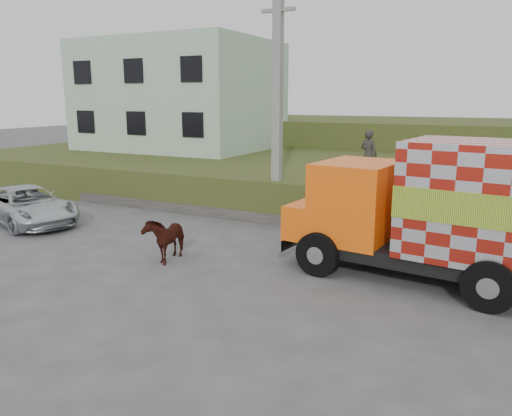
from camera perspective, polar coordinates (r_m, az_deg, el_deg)
The scene contains 10 objects.
ground at distance 13.66m, azimuth -1.99°, elevation -6.13°, with size 120.00×120.00×0.00m, color #474749.
embankment at distance 22.51m, azimuth 10.48°, elevation 3.02°, with size 40.00×12.00×1.50m, color #304D19.
embankment_far at distance 34.02m, azimuth 16.45°, elevation 7.12°, with size 40.00×12.00×3.00m, color #304D19.
retaining_strip at distance 18.08m, azimuth -1.06°, elevation -0.83°, with size 16.00×0.50×0.40m, color #595651.
building at distance 29.85m, azimuth -8.55°, elevation 12.58°, with size 10.00×8.00×6.00m, color #A3BEA2.
utility_pole at distance 17.51m, azimuth 2.46°, elevation 11.53°, with size 1.20×0.30×8.00m.
cargo_truck at distance 12.39m, azimuth 22.69°, elevation -0.57°, with size 7.91×3.41×3.43m.
cow at distance 13.88m, azimuth -10.29°, elevation -3.31°, with size 0.68×1.49×1.26m, color #33170C.
suv at distance 19.39m, azimuth -24.75°, elevation 0.29°, with size 2.17×4.70×1.31m, color silver.
pedestrian at distance 18.22m, azimuth 12.73°, elevation 5.95°, with size 0.65×0.42×1.77m, color #2D2B28.
Camera 1 is at (6.32, -11.31, 4.34)m, focal length 35.00 mm.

